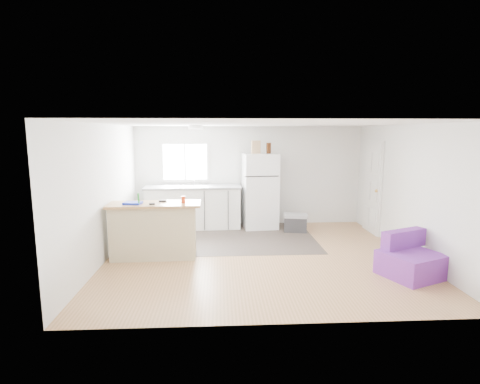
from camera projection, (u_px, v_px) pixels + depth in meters
name	position (u px, v px, depth m)	size (l,w,h in m)	color
room	(260.00, 192.00, 6.72)	(5.51, 5.01, 2.41)	#976A3F
vinyl_zone	(220.00, 238.00, 8.10)	(4.05, 2.50, 0.00)	#38302A
window	(185.00, 162.00, 9.03)	(1.18, 0.06, 0.98)	white
interior_door	(373.00, 188.00, 8.42)	(0.11, 0.92, 2.10)	white
ceiling_fixture	(196.00, 127.00, 7.65)	(0.30, 0.30, 0.07)	white
kitchen_cabinets	(193.00, 207.00, 8.87)	(2.28, 0.79, 1.30)	white
peninsula	(154.00, 230.00, 6.75)	(1.65, 0.67, 1.00)	tan
refrigerator	(260.00, 191.00, 8.86)	(0.84, 0.81, 1.77)	white
cooler	(295.00, 223.00, 8.58)	(0.59, 0.45, 0.41)	#2E2E31
purple_seat	(410.00, 260.00, 5.93)	(1.06, 1.06, 0.68)	purple
cleaner_jug	(184.00, 252.00, 6.68)	(0.15, 0.11, 0.32)	silver
mop	(136.00, 247.00, 6.65)	(0.21, 0.35, 1.23)	green
red_cup	(183.00, 200.00, 6.69)	(0.08, 0.08, 0.12)	red
blue_tray	(133.00, 203.00, 6.59)	(0.30, 0.22, 0.04)	#1528C6
tool_a	(163.00, 201.00, 6.79)	(0.14, 0.05, 0.03)	black
tool_b	(152.00, 204.00, 6.53)	(0.10, 0.04, 0.03)	black
cardboard_box	(256.00, 147.00, 8.66)	(0.20, 0.10, 0.30)	tan
bottle_left	(268.00, 148.00, 8.65)	(0.07, 0.07, 0.25)	#391B0A
bottle_right	(270.00, 148.00, 8.67)	(0.07, 0.07, 0.25)	#391B0A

